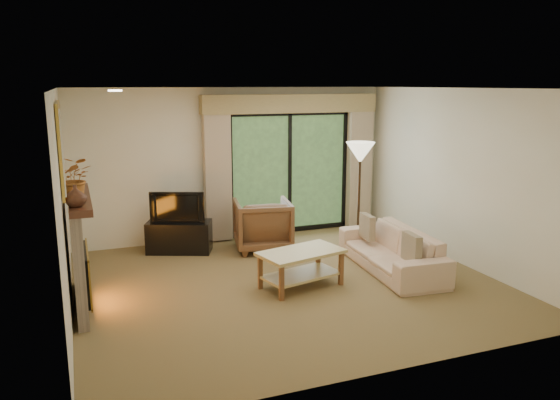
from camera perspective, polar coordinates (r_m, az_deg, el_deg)
name	(u,v)px	position (r m, az deg, el deg)	size (l,w,h in m)	color
floor	(288,283)	(7.50, 0.83, -8.70)	(5.50, 5.50, 0.00)	olive
ceiling	(288,88)	(7.01, 0.89, 11.58)	(5.50, 5.50, 0.00)	white
wall_back	(235,164)	(9.48, -4.76, 3.78)	(5.00, 5.00, 0.00)	white
wall_front	(392,239)	(4.97, 11.63, -4.06)	(5.00, 5.00, 0.00)	white
wall_left	(63,206)	(6.65, -21.72, -0.59)	(5.00, 5.00, 0.00)	white
wall_right	(460,177)	(8.54, 18.28, 2.30)	(5.00, 5.00, 0.00)	white
fireplace	(78,252)	(7.00, -20.33, -5.10)	(0.24, 1.70, 1.37)	gray
mirror	(62,147)	(6.75, -21.84, 5.18)	(0.07, 1.45, 1.02)	#B8933C
sliding_door	(289,172)	(9.78, 0.98, 2.90)	(2.26, 0.10, 2.16)	black
curtain_left	(217,172)	(9.25, -6.56, 2.91)	(0.45, 0.18, 2.35)	tan
curtain_right	(359,164)	(10.25, 8.25, 3.76)	(0.45, 0.18, 2.35)	tan
cornice	(291,104)	(9.58, 1.21, 10.04)	(3.20, 0.24, 0.32)	tan
media_console	(179,237)	(8.92, -10.47, -3.79)	(1.01, 0.45, 0.50)	black
tv	(178,206)	(8.80, -10.59, -0.65)	(0.86, 0.11, 0.50)	black
armchair	(263,225)	(8.88, -1.84, -2.59)	(0.88, 0.91, 0.82)	brown
sofa	(391,250)	(8.09, 11.55, -5.14)	(2.05, 0.80, 0.60)	beige
pillow_near	(412,248)	(7.53, 13.58, -4.88)	(0.10, 0.38, 0.38)	brown
pillow_far	(367,227)	(8.48, 9.09, -2.77)	(0.10, 0.38, 0.38)	brown
coffee_table	(301,269)	(7.31, 2.21, -7.20)	(1.10, 0.61, 0.50)	tan
floor_lamp	(359,196)	(8.98, 8.25, 0.46)	(0.47, 0.47, 1.75)	beige
vase	(75,196)	(6.20, -20.59, 0.41)	(0.23, 0.23, 0.24)	#49271A
branches	(74,178)	(6.56, -20.71, 2.14)	(0.45, 0.39, 0.49)	#AB662A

